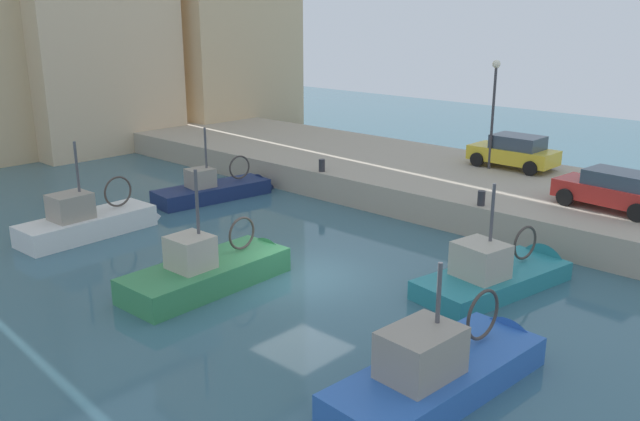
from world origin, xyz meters
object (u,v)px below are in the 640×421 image
object	(u,v)px
fishing_boat_teal	(502,281)
fishing_boat_blue	(447,380)
fishing_boat_green	(216,280)
parked_car_red	(614,190)
fishing_boat_white	(95,230)
parked_car_yellow	(514,151)
mooring_bollard_mid	(481,198)
fishing_boat_navy	(220,195)
mooring_bollard_north	(322,165)
quay_streetlamp	(494,96)

from	to	relation	value
fishing_boat_teal	fishing_boat_blue	bearing A→B (deg)	-162.10
fishing_boat_green	parked_car_red	bearing A→B (deg)	-30.68
fishing_boat_white	parked_car_yellow	world-z (taller)	fishing_boat_white
mooring_bollard_mid	fishing_boat_blue	bearing A→B (deg)	-153.33
fishing_boat_white	parked_car_red	size ratio (longest dim) A/B	1.45
fishing_boat_navy	parked_car_red	xyz separation A→B (m)	(5.95, -15.03, 1.83)
fishing_boat_green	parked_car_yellow	bearing A→B (deg)	-5.33
parked_car_yellow	parked_car_red	size ratio (longest dim) A/B	0.96
fishing_boat_teal	fishing_boat_navy	xyz separation A→B (m)	(0.51, 14.27, -0.04)
fishing_boat_blue	fishing_boat_green	size ratio (longest dim) A/B	1.07
fishing_boat_teal	parked_car_yellow	size ratio (longest dim) A/B	1.60
fishing_boat_navy	mooring_bollard_north	world-z (taller)	fishing_boat_navy
fishing_boat_white	fishing_boat_green	size ratio (longest dim) A/B	0.96
parked_car_red	mooring_bollard_north	world-z (taller)	parked_car_red
fishing_boat_teal	mooring_bollard_mid	bearing A→B (deg)	38.56
parked_car_yellow	fishing_boat_teal	bearing A→B (deg)	-153.59
fishing_boat_green	fishing_boat_teal	bearing A→B (deg)	-48.27
fishing_boat_navy	parked_car_red	distance (m)	16.27
fishing_boat_white	mooring_bollard_mid	xyz separation A→B (m)	(9.63, -10.73, 1.33)
parked_car_yellow	fishing_boat_white	bearing A→B (deg)	151.85
fishing_boat_green	parked_car_yellow	distance (m)	16.17
fishing_boat_navy	fishing_boat_green	xyz separation A→B (m)	(-6.34, -7.73, 0.01)
fishing_boat_navy	parked_car_yellow	xyz separation A→B (m)	(9.65, -9.22, 1.86)
fishing_boat_white	mooring_bollard_north	distance (m)	10.10
fishing_boat_white	fishing_boat_green	bearing A→B (deg)	-89.07
fishing_boat_blue	parked_car_red	xyz separation A→B (m)	(12.52, 1.20, 1.77)
fishing_boat_white	mooring_bollard_mid	bearing A→B (deg)	-48.09
fishing_boat_teal	quay_streetlamp	xyz separation A→B (m)	(9.33, 5.81, 4.31)
mooring_bollard_north	parked_car_yellow	bearing A→B (deg)	-42.28
fishing_boat_white	mooring_bollard_north	bearing A→B (deg)	-15.82
fishing_boat_teal	parked_car_red	bearing A→B (deg)	-6.69
fishing_boat_blue	mooring_bollard_mid	size ratio (longest dim) A/B	11.99
mooring_bollard_north	fishing_boat_green	bearing A→B (deg)	-155.19
fishing_boat_green	fishing_boat_white	bearing A→B (deg)	90.93
fishing_boat_teal	mooring_bollard_north	xyz separation A→B (m)	(3.68, 10.94, 1.33)
fishing_boat_blue	mooring_bollard_north	xyz separation A→B (m)	(9.74, 12.89, 1.31)
mooring_bollard_mid	fishing_boat_white	bearing A→B (deg)	131.91
parked_car_yellow	parked_car_red	bearing A→B (deg)	-122.50
parked_car_yellow	fishing_boat_navy	bearing A→B (deg)	136.31
fishing_boat_navy	mooring_bollard_north	distance (m)	4.80
fishing_boat_blue	parked_car_red	distance (m)	12.70
fishing_boat_navy	mooring_bollard_north	xyz separation A→B (m)	(3.17, -3.33, 1.38)
parked_car_yellow	mooring_bollard_mid	distance (m)	6.83
fishing_boat_green	mooring_bollard_north	size ratio (longest dim) A/B	11.17
parked_car_yellow	quay_streetlamp	size ratio (longest dim) A/B	0.80
fishing_boat_green	parked_car_red	world-z (taller)	fishing_boat_green
fishing_boat_navy	parked_car_yellow	world-z (taller)	fishing_boat_navy
fishing_boat_navy	mooring_bollard_mid	bearing A→B (deg)	-74.35
parked_car_red	mooring_bollard_mid	bearing A→B (deg)	126.96
parked_car_red	mooring_bollard_north	distance (m)	12.03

